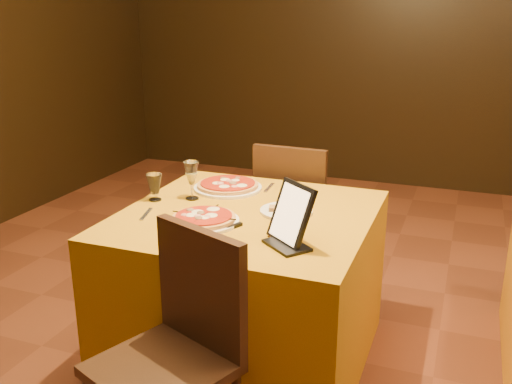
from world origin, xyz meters
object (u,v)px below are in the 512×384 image
(chair_main_far, at_px, (299,215))
(wine_glass, at_px, (192,180))
(chair_main_near, at_px, (162,368))
(pizza_far, at_px, (228,186))
(main_table, at_px, (248,288))
(water_glass, at_px, (154,187))
(tablet, at_px, (291,213))
(pizza_near, at_px, (204,219))

(chair_main_far, height_order, wine_glass, wine_glass)
(chair_main_near, distance_m, pizza_far, 1.16)
(wine_glass, bearing_deg, main_table, -15.43)
(wine_glass, distance_m, water_glass, 0.18)
(wine_glass, xyz_separation_m, tablet, (0.61, -0.34, 0.03))
(pizza_near, height_order, wine_glass, wine_glass)
(water_glass, relative_size, tablet, 0.53)
(pizza_near, xyz_separation_m, tablet, (0.41, -0.07, 0.10))
(main_table, relative_size, wine_glass, 5.79)
(chair_main_near, height_order, water_glass, chair_main_near)
(water_glass, bearing_deg, pizza_near, -28.40)
(chair_main_near, height_order, wine_glass, wine_glass)
(chair_main_far, distance_m, tablet, 1.20)
(pizza_far, distance_m, water_glass, 0.39)
(chair_main_near, height_order, tablet, tablet)
(chair_main_far, bearing_deg, chair_main_near, 91.75)
(chair_main_far, distance_m, pizza_far, 0.66)
(wine_glass, bearing_deg, pizza_far, 64.57)
(pizza_near, height_order, tablet, tablet)
(main_table, height_order, water_glass, water_glass)
(chair_main_near, distance_m, water_glass, 1.00)
(water_glass, height_order, tablet, tablet)
(chair_main_near, bearing_deg, main_table, 111.98)
(chair_main_far, xyz_separation_m, pizza_far, (-0.22, -0.54, 0.31))
(pizza_far, distance_m, wine_glass, 0.24)
(pizza_far, bearing_deg, wine_glass, -115.43)
(main_table, distance_m, wine_glass, 0.58)
(water_glass, distance_m, tablet, 0.81)
(tablet, bearing_deg, chair_main_near, -79.19)
(chair_main_near, distance_m, chair_main_far, 1.63)
(wine_glass, bearing_deg, water_glass, -152.33)
(chair_main_far, bearing_deg, main_table, 91.75)
(chair_main_near, bearing_deg, wine_glass, 131.95)
(chair_main_near, distance_m, pizza_near, 0.70)
(chair_main_far, height_order, tablet, tablet)
(pizza_near, bearing_deg, chair_main_near, -78.29)
(pizza_near, bearing_deg, water_glass, 151.60)
(wine_glass, bearing_deg, tablet, -29.51)
(tablet, bearing_deg, chair_main_far, 143.33)
(chair_main_far, distance_m, pizza_near, 1.07)
(chair_main_far, height_order, pizza_near, chair_main_far)
(water_glass, bearing_deg, wine_glass, 27.67)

